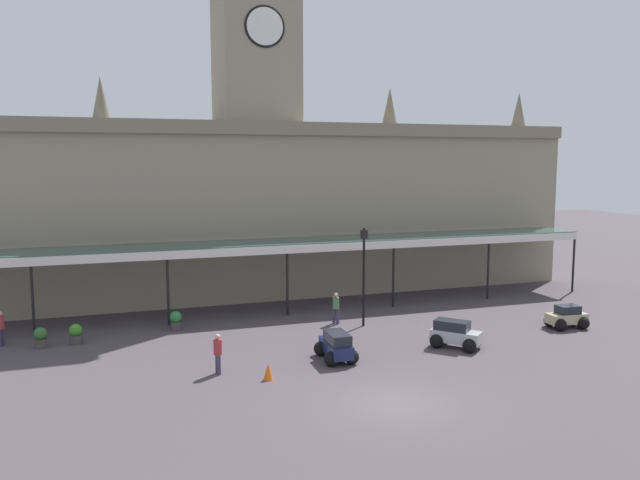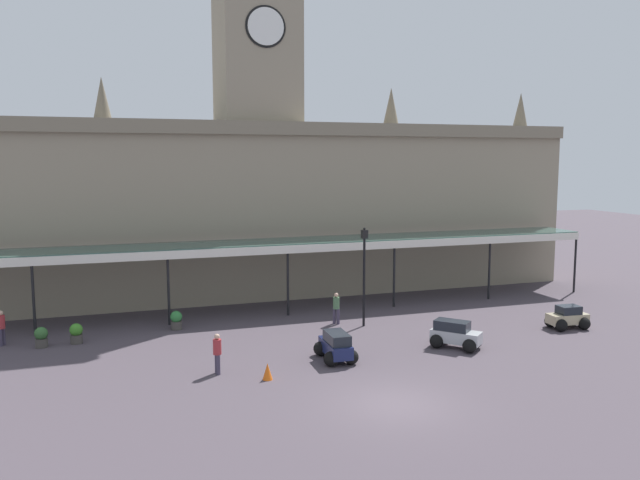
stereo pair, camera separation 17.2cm
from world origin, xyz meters
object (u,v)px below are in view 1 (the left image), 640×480
Objects in this scene: pedestrian_near_entrance at (218,352)px; planter_by_canopy at (176,320)px; car_silver_estate at (455,336)px; victorian_lamppost at (364,265)px; planter_forecourt_centre at (76,334)px; car_navy_estate at (336,347)px; pedestrian_beside_cars at (336,307)px; planter_near_kerb at (41,337)px; car_beige_sedan at (567,318)px; traffic_cone at (268,372)px; pedestrian_crossing_forecourt at (1,327)px.

planter_by_canopy is (-0.82, 7.55, -0.42)m from pedestrian_near_entrance.
victorian_lamppost is (-2.48, 4.99, 2.64)m from car_silver_estate.
pedestrian_near_entrance is 8.58m from planter_forecourt_centre.
car_navy_estate is 9.53m from planter_by_canopy.
pedestrian_beside_cars is 14.43m from planter_near_kerb.
pedestrian_near_entrance reaches higher than car_beige_sedan.
car_navy_estate is 1.37× the size of pedestrian_beside_cars.
planter_forecourt_centre and planter_near_kerb have the same top height.
car_silver_estate is 19.17m from planter_near_kerb.
victorian_lamppost is (8.54, 5.07, 2.30)m from pedestrian_near_entrance.
traffic_cone is (1.75, -1.32, -0.58)m from pedestrian_near_entrance.
victorian_lamppost is at bearing -14.86° from planter_by_canopy.
planter_by_canopy is at bearing 12.36° from planter_forecourt_centre.
car_navy_estate is 12.50m from planter_forecourt_centre.
planter_forecourt_centre is 1.00× the size of planter_by_canopy.
pedestrian_beside_cars is 1.74× the size of planter_near_kerb.
pedestrian_crossing_forecourt reaches higher than car_silver_estate.
car_beige_sedan is at bearing 3.90° from pedestrian_near_entrance.
car_navy_estate reaches higher than planter_forecourt_centre.
planter_forecourt_centre is (-23.88, 5.26, -0.01)m from car_beige_sedan.
pedestrian_beside_cars is 0.32× the size of victorian_lamppost.
pedestrian_near_entrance is 1.74× the size of planter_forecourt_centre.
car_beige_sedan is at bearing 9.14° from car_silver_estate.
pedestrian_near_entrance is at bearing -41.81° from planter_near_kerb.
pedestrian_near_entrance is at bearing -149.29° from victorian_lamppost.
pedestrian_near_entrance is 9.53m from planter_near_kerb.
car_silver_estate is at bearing -63.56° from victorian_lamppost.
pedestrian_beside_cars is at bearing 69.63° from car_navy_estate.
victorian_lamppost is at bearing 55.70° from car_navy_estate.
planter_forecourt_centre is at bearing 174.19° from victorian_lamppost.
victorian_lamppost is 5.40× the size of planter_near_kerb.
planter_by_canopy is at bearing 106.16° from traffic_cone.
pedestrian_near_entrance is 1.74× the size of planter_near_kerb.
pedestrian_near_entrance reaches higher than planter_near_kerb.
car_silver_estate reaches higher than planter_near_kerb.
car_navy_estate is 0.95× the size of car_silver_estate.
victorian_lamppost reaches higher than planter_near_kerb.
victorian_lamppost reaches higher than pedestrian_near_entrance.
planter_forecourt_centre is (-12.91, 0.57, -0.42)m from pedestrian_beside_cars.
planter_by_canopy is at bearing 168.81° from pedestrian_beside_cars.
planter_forecourt_centre is 4.88m from planter_by_canopy.
pedestrian_crossing_forecourt is at bearing 141.12° from traffic_cone.
victorian_lamppost is 5.40× the size of planter_forecourt_centre.
pedestrian_crossing_forecourt reaches higher than planter_by_canopy.
pedestrian_near_entrance is at bearing -49.39° from planter_forecourt_centre.
car_beige_sedan is 0.92× the size of car_navy_estate.
traffic_cone is at bearing -171.42° from car_silver_estate.
car_silver_estate reaches higher than traffic_cone.
car_silver_estate is 1.44× the size of pedestrian_near_entrance.
car_beige_sedan is 2.19× the size of planter_near_kerb.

